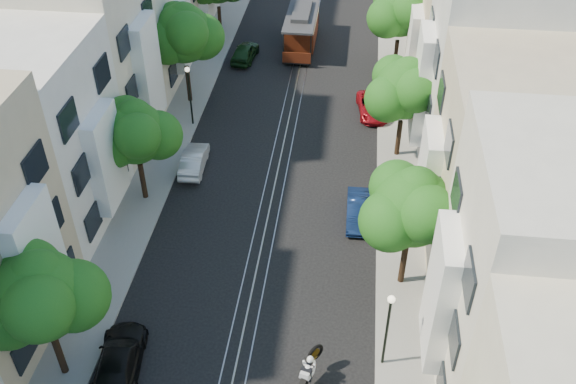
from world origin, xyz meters
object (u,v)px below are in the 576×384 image
(lamp_east, at_px, (388,321))
(parked_car_w_mid, at_px, (194,160))
(parked_car_e_far, at_px, (372,107))
(parked_car_w_near, at_px, (119,360))
(parked_car_e_mid, at_px, (358,210))
(tree_w_a, at_px, (41,298))
(sportbike_rider, at_px, (308,371))
(tree_e_d, at_px, (402,12))
(parked_car_w_far, at_px, (245,52))
(tree_w_b, at_px, (136,134))
(cable_car, at_px, (302,26))
(tree_w_c, at_px, (184,35))
(tree_e_b, at_px, (413,209))
(tree_e_c, at_px, (406,91))
(lamp_west, at_px, (189,87))

(lamp_east, bearing_deg, parked_car_w_mid, 130.77)
(parked_car_e_far, height_order, parked_car_w_near, parked_car_w_near)
(parked_car_e_mid, bearing_deg, tree_w_a, -137.41)
(parked_car_w_near, bearing_deg, sportbike_rider, 174.16)
(lamp_east, bearing_deg, tree_e_d, 87.96)
(parked_car_w_far, bearing_deg, tree_w_b, 87.19)
(cable_car, bearing_deg, parked_car_w_near, -97.87)
(tree_w_c, xyz_separation_m, parked_car_w_far, (2.72, 6.87, -4.41))
(parked_car_w_near, bearing_deg, parked_car_e_far, -122.24)
(sportbike_rider, distance_m, parked_car_w_far, 30.22)
(parked_car_e_mid, xyz_separation_m, parked_car_e_far, (0.64, 11.25, -0.04))
(tree_e_b, xyz_separation_m, parked_car_w_mid, (-12.33, 8.21, -4.12))
(tree_e_d, bearing_deg, parked_car_e_mid, -97.53)
(parked_car_e_far, bearing_deg, tree_e_d, 66.96)
(tree_w_b, relative_size, lamp_east, 1.51)
(tree_w_c, distance_m, sportbike_rider, 25.00)
(lamp_east, height_order, sportbike_rider, lamp_east)
(tree_e_b, distance_m, parked_car_w_far, 26.00)
(parked_car_e_far, relative_size, parked_car_w_far, 1.03)
(tree_e_c, height_order, parked_car_w_mid, tree_e_c)
(tree_e_d, bearing_deg, lamp_east, -92.04)
(tree_w_b, relative_size, parked_car_w_mid, 1.68)
(parked_car_e_mid, relative_size, parked_car_e_far, 0.90)
(tree_w_b, distance_m, parked_car_e_mid, 12.69)
(tree_e_d, xyz_separation_m, tree_w_b, (-14.40, -17.00, -0.47))
(tree_w_a, distance_m, parked_car_e_mid, 17.26)
(tree_w_a, relative_size, sportbike_rider, 3.11)
(lamp_east, xyz_separation_m, cable_car, (-6.53, 30.70, -1.12))
(lamp_east, xyz_separation_m, lamp_west, (-12.60, 18.00, 0.00))
(parked_car_e_mid, height_order, parked_car_w_far, parked_car_w_far)
(tree_e_b, relative_size, tree_w_b, 1.07)
(parked_car_e_far, height_order, parked_car_w_mid, parked_car_w_mid)
(lamp_east, height_order, parked_car_e_mid, lamp_east)
(cable_car, bearing_deg, tree_w_a, -101.64)
(cable_car, distance_m, parked_car_w_near, 32.64)
(tree_e_b, bearing_deg, lamp_west, 136.15)
(parked_car_e_far, bearing_deg, parked_car_e_mid, -101.19)
(tree_e_d, xyz_separation_m, parked_car_e_mid, (-2.30, -17.40, -4.27))
(tree_e_c, distance_m, tree_w_c, 15.25)
(tree_e_c, height_order, parked_car_w_near, tree_e_c)
(parked_car_w_far, bearing_deg, tree_e_c, 140.39)
(tree_e_c, height_order, lamp_east, tree_e_c)
(tree_e_b, xyz_separation_m, tree_w_c, (-14.40, 16.00, 0.34))
(tree_e_b, bearing_deg, tree_w_a, -154.08)
(lamp_west, relative_size, parked_car_w_mid, 1.12)
(parked_car_e_mid, bearing_deg, parked_car_w_mid, 159.02)
(tree_w_b, bearing_deg, tree_e_c, 22.62)
(tree_w_c, bearing_deg, lamp_west, -74.25)
(lamp_west, bearing_deg, tree_w_a, -92.40)
(tree_w_a, bearing_deg, parked_car_e_far, 60.86)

